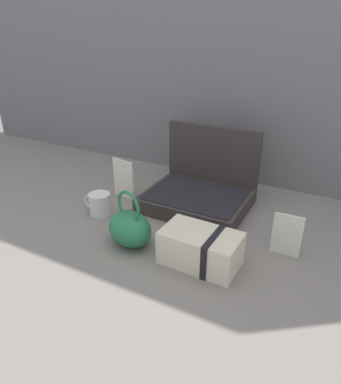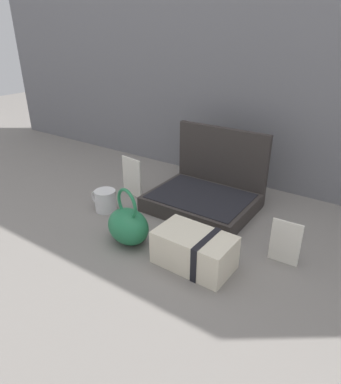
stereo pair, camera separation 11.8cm
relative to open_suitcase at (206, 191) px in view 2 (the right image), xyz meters
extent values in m
plane|color=slate|center=(0.00, -0.24, -0.06)|extent=(6.00, 6.00, 0.00)
cube|color=slate|center=(0.00, 0.34, 0.64)|extent=(3.20, 0.06, 1.40)
cube|color=#332D2B|center=(0.00, -0.05, -0.03)|extent=(0.40, 0.31, 0.06)
cube|color=black|center=(0.00, -0.05, 0.00)|extent=(0.37, 0.28, 0.00)
cube|color=#332D2B|center=(0.00, 0.12, 0.09)|extent=(0.40, 0.02, 0.30)
ellipsoid|color=#237247|center=(-0.08, -0.38, 0.00)|extent=(0.19, 0.16, 0.12)
torus|color=#237247|center=(-0.08, -0.38, 0.08)|extent=(0.11, 0.04, 0.11)
cube|color=beige|center=(0.17, -0.37, -0.01)|extent=(0.24, 0.15, 0.11)
cube|color=black|center=(0.21, -0.37, -0.01)|extent=(0.02, 0.14, 0.11)
cylinder|color=silver|center=(-0.31, -0.26, -0.02)|extent=(0.08, 0.08, 0.09)
torus|color=silver|center=(-0.35, -0.26, -0.02)|extent=(0.06, 0.01, 0.06)
cube|color=silver|center=(0.39, -0.20, 0.01)|extent=(0.09, 0.01, 0.15)
cube|color=white|center=(-0.31, -0.09, 0.02)|extent=(0.11, 0.02, 0.17)
camera|label=1|loc=(0.50, -1.19, 0.61)|focal=32.44mm
camera|label=2|loc=(0.60, -1.13, 0.61)|focal=32.44mm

